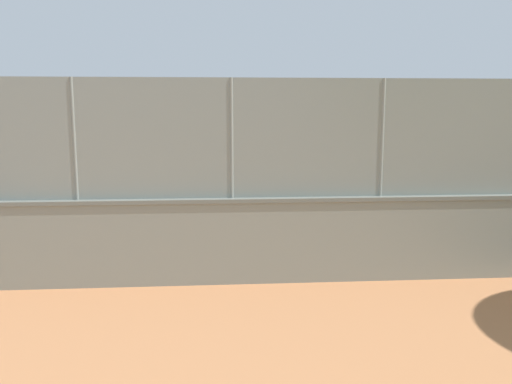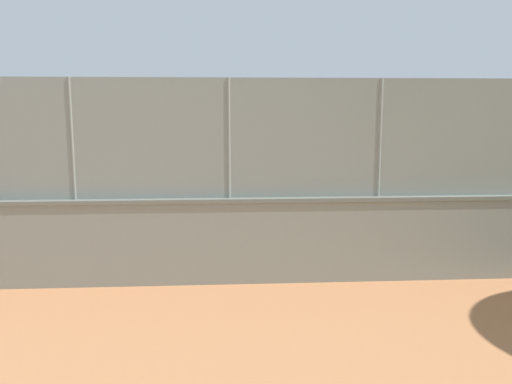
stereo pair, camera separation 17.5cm
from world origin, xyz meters
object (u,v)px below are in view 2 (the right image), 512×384
object	(u,v)px
player_near_wall_returning	(216,170)
courtside_bench	(364,240)
sports_ball	(274,225)
player_foreground_swinging	(274,194)

from	to	relation	value
player_near_wall_returning	courtside_bench	xyz separation A→B (m)	(-3.29, 9.87, -0.53)
player_near_wall_returning	courtside_bench	world-z (taller)	player_near_wall_returning
sports_ball	courtside_bench	bearing A→B (deg)	117.21
courtside_bench	player_near_wall_returning	bearing A→B (deg)	-71.55
player_near_wall_returning	player_foreground_swinging	bearing A→B (deg)	105.94
player_near_wall_returning	sports_ball	world-z (taller)	player_near_wall_returning
courtside_bench	player_foreground_swinging	bearing A→B (deg)	-68.07
player_foreground_swinging	sports_ball	distance (m)	1.10
player_foreground_swinging	courtside_bench	distance (m)	4.38
player_foreground_swinging	player_near_wall_returning	world-z (taller)	player_near_wall_returning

